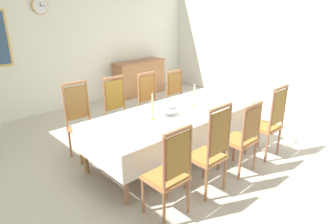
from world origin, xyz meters
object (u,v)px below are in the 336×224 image
object	(u,v)px
chair_south_c	(242,137)
chair_south_d	(269,122)
dining_table	(175,117)
chair_south_b	(211,150)
soup_tureen	(168,108)
chair_north_b	(119,111)
mounted_clock	(40,6)
candlestick_west	(153,109)
candlestick_east	(194,97)
spoon_secondary	(231,106)
chair_north_c	(151,103)
bowl_near_left	(152,105)
chair_south_a	(170,172)
spoon_primary	(146,107)
chair_north_a	(82,121)
sideboard	(140,78)
bowl_near_right	(228,107)
chair_north_d	(179,96)

from	to	relation	value
chair_south_c	chair_south_d	bearing A→B (deg)	-0.51
dining_table	chair_south_b	size ratio (longest dim) A/B	2.29
chair_south_d	soup_tureen	distance (m)	1.60
chair_north_b	mounted_clock	distance (m)	2.94
candlestick_west	candlestick_east	size ratio (longest dim) A/B	1.06
chair_south_b	soup_tureen	bearing A→B (deg)	77.95
spoon_secondary	chair_south_c	bearing A→B (deg)	-119.29
chair_north_c	bowl_near_left	bearing A→B (deg)	51.63
chair_south_a	bowl_near_left	size ratio (longest dim) A/B	6.80
spoon_primary	mounted_clock	size ratio (longest dim) A/B	0.54
dining_table	chair_south_b	xyz separation A→B (m)	(-0.35, -1.01, -0.07)
dining_table	chair_north_a	size ratio (longest dim) A/B	2.32
chair_south_a	chair_north_b	world-z (taller)	chair_north_b
chair_south_b	candlestick_east	xyz separation A→B (m)	(0.79, 1.01, 0.29)
spoon_primary	chair_north_c	bearing A→B (deg)	36.01
candlestick_west	chair_north_a	bearing A→B (deg)	121.15
spoon_secondary	soup_tureen	bearing A→B (deg)	169.18
soup_tureen	spoon_secondary	world-z (taller)	soup_tureen
chair_south_c	chair_south_d	size ratio (longest dim) A/B	0.91
chair_south_b	mounted_clock	size ratio (longest dim) A/B	3.71
sideboard	bowl_near_right	bearing A→B (deg)	74.53
bowl_near_right	chair_south_c	bearing A→B (deg)	-125.21
dining_table	chair_north_a	bearing A→B (deg)	136.19
spoon_primary	sideboard	xyz separation A→B (m)	(1.94, 2.68, -0.30)
candlestick_west	mounted_clock	xyz separation A→B (m)	(-0.10, 3.41, 1.37)
candlestick_west	spoon_secondary	world-z (taller)	candlestick_west
chair_south_a	chair_south_b	xyz separation A→B (m)	(0.70, -0.01, 0.03)
chair_south_c	spoon_primary	distance (m)	1.60
chair_north_d	candlestick_west	xyz separation A→B (m)	(-1.53, -1.00, 0.35)
dining_table	chair_north_a	world-z (taller)	chair_north_a
chair_south_a	bowl_near_left	bearing A→B (deg)	56.00
chair_south_b	chair_south_c	distance (m)	0.72
chair_south_b	chair_south_d	world-z (taller)	chair_south_b
chair_south_d	sideboard	distance (m)	4.23
candlestick_east	bowl_near_right	xyz separation A→B (m)	(0.31, -0.45, -0.13)
sideboard	mounted_clock	distance (m)	2.95
mounted_clock	bowl_near_left	bearing A→B (deg)	-80.76
candlestick_west	candlestick_east	world-z (taller)	candlestick_west
candlestick_east	mounted_clock	distance (m)	3.81
candlestick_west	mounted_clock	size ratio (longest dim) A/B	1.19
sideboard	chair_north_d	bearing A→B (deg)	72.76
chair_south_a	chair_south_c	distance (m)	1.42
bowl_near_right	mounted_clock	xyz separation A→B (m)	(-1.30, 3.86, 1.51)
chair_south_d	bowl_near_left	xyz separation A→B (m)	(-1.15, 1.47, 0.17)
spoon_secondary	candlestick_east	bearing A→B (deg)	147.48
dining_table	chair_south_d	size ratio (longest dim) A/B	2.36
bowl_near_left	sideboard	world-z (taller)	sideboard
chair_north_a	chair_south_c	bearing A→B (deg)	125.23
chair_south_b	chair_north_b	distance (m)	2.02
chair_north_a	mounted_clock	world-z (taller)	mounted_clock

